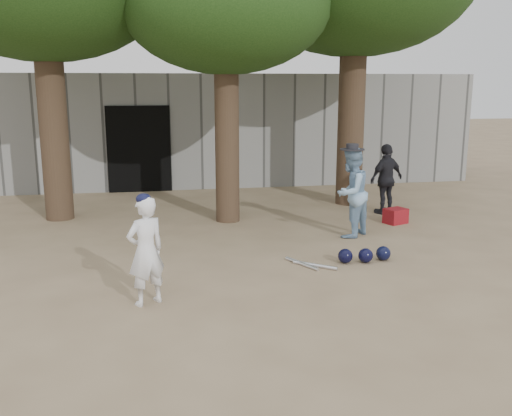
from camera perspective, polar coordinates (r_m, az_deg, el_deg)
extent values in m
plane|color=#937C5E|center=(7.62, -3.12, -8.77)|extent=(70.00, 70.00, 0.00)
imported|color=white|center=(7.26, -10.96, -4.26)|extent=(0.61, 0.54, 1.39)
imported|color=#83A9CB|center=(10.44, 9.45, 1.52)|extent=(1.00, 0.99, 1.63)
imported|color=black|center=(12.48, 12.90, 2.84)|extent=(0.95, 0.68, 1.50)
cube|color=maroon|center=(11.74, 13.78, -0.77)|extent=(0.51, 0.45, 0.30)
cube|color=gray|center=(15.13, -7.09, 7.53)|extent=(16.00, 0.35, 3.00)
cube|color=black|center=(14.95, -11.62, 5.78)|extent=(1.60, 0.08, 2.20)
cube|color=slate|center=(17.62, -7.58, 8.19)|extent=(16.00, 5.00, 3.00)
sphere|color=black|center=(9.01, 8.92, -4.76)|extent=(0.23, 0.23, 0.23)
sphere|color=black|center=(9.09, 10.90, -4.69)|extent=(0.23, 0.23, 0.23)
sphere|color=black|center=(9.26, 12.61, -4.44)|extent=(0.23, 0.23, 0.23)
cylinder|color=silver|center=(8.85, 4.59, -5.56)|extent=(0.38, 0.67, 0.06)
cylinder|color=silver|center=(8.79, 5.94, -5.72)|extent=(0.59, 0.50, 0.06)
cylinder|color=brown|center=(12.21, -19.87, 11.66)|extent=(0.56, 0.56, 5.50)
cylinder|color=brown|center=(11.35, -2.96, 11.10)|extent=(0.48, 0.48, 5.00)
ellipsoid|color=#284C19|center=(11.44, -3.06, 19.64)|extent=(4.00, 4.00, 2.60)
cylinder|color=brown|center=(13.24, 9.63, 12.85)|extent=(0.60, 0.60, 5.80)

